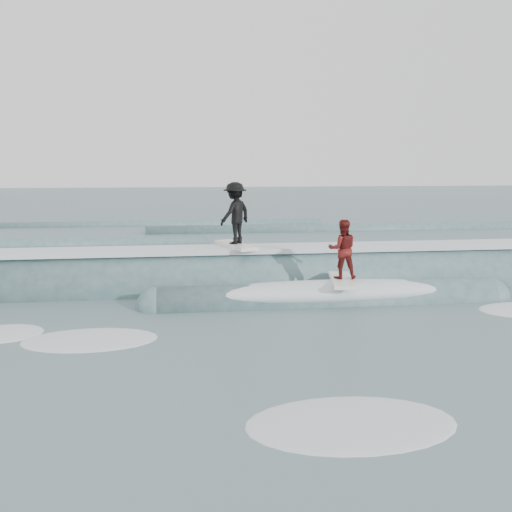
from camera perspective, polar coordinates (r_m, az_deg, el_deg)
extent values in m
plane|color=#435B61|center=(13.09, 1.83, -6.91)|extent=(160.00, 160.00, 0.00)
cylinder|color=#395860|center=(17.02, -0.45, -3.13)|extent=(21.78, 2.16, 2.16)
cylinder|color=#395860|center=(15.25, 7.35, -4.65)|extent=(9.00, 1.10, 1.10)
sphere|color=#395860|center=(14.76, -9.85, -5.18)|extent=(1.10, 1.10, 1.10)
sphere|color=#395860|center=(16.97, 22.22, -3.86)|extent=(1.10, 1.10, 1.10)
cube|color=silver|center=(16.81, -0.46, 0.71)|extent=(18.00, 1.30, 0.14)
ellipsoid|color=silver|center=(15.19, 7.37, -3.55)|extent=(7.60, 1.30, 0.60)
cube|color=silver|center=(16.74, -2.08, 1.09)|extent=(1.17, 2.07, 0.10)
imported|color=black|center=(16.64, -2.10, 4.32)|extent=(1.29, 1.29, 1.79)
cube|color=white|center=(15.21, 8.57, -2.40)|extent=(0.91, 2.07, 0.10)
imported|color=#581210|center=(15.07, 8.64, 0.69)|extent=(0.81, 0.67, 1.56)
ellipsoid|color=silver|center=(12.51, -16.27, -8.05)|extent=(2.80, 1.91, 0.10)
ellipsoid|color=silver|center=(13.59, -24.04, -7.11)|extent=(1.82, 1.24, 0.10)
ellipsoid|color=silver|center=(8.50, 9.48, -16.20)|extent=(2.61, 1.78, 0.10)
cylinder|color=#395860|center=(31.97, 9.12, 2.54)|extent=(22.00, 0.80, 0.80)
cylinder|color=#395860|center=(34.67, -11.52, 2.98)|extent=(22.00, 0.60, 0.60)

